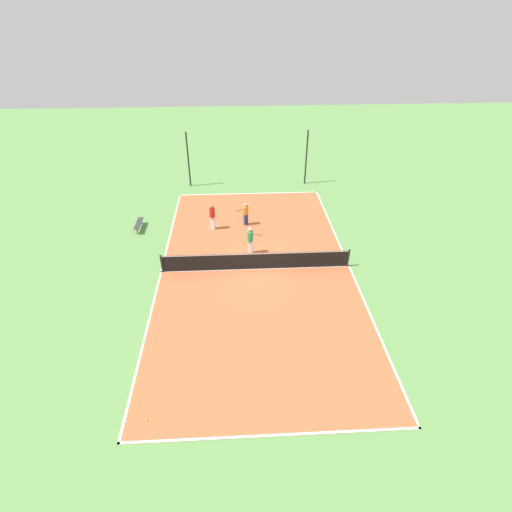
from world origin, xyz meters
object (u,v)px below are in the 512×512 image
(player_center_orange, at_px, (246,213))
(tennis_net, at_px, (256,261))
(tennis_ball_left_sideline, at_px, (263,279))
(tennis_ball_near_net, at_px, (252,196))
(bench, at_px, (139,224))
(tennis_ball_midcourt, at_px, (147,419))
(player_far_green, at_px, (250,238))
(player_coach_red, at_px, (212,215))
(fence_post_back_right, at_px, (306,158))
(fence_post_back_left, at_px, (188,160))
(tennis_ball_far_baseline, at_px, (333,260))

(player_center_orange, bearing_deg, tennis_net, 63.79)
(tennis_ball_left_sideline, height_order, tennis_ball_near_net, same)
(tennis_net, xyz_separation_m, bench, (-7.56, 5.13, -0.20))
(tennis_ball_left_sideline, distance_m, tennis_ball_midcourt, 9.74)
(tennis_ball_left_sideline, bearing_deg, player_far_green, 101.93)
(bench, distance_m, tennis_ball_left_sideline, 10.05)
(player_far_green, bearing_deg, player_coach_red, 148.32)
(player_center_orange, bearing_deg, fence_post_back_right, -157.38)
(tennis_net, distance_m, bench, 9.14)
(tennis_ball_midcourt, bearing_deg, fence_post_back_left, 90.39)
(tennis_ball_midcourt, xyz_separation_m, fence_post_back_left, (-0.15, 21.66, 2.15))
(tennis_net, height_order, player_coach_red, player_coach_red)
(bench, height_order, tennis_ball_far_baseline, bench)
(player_coach_red, xyz_separation_m, fence_post_back_right, (7.35, 7.35, 1.15))
(tennis_ball_left_sideline, relative_size, tennis_ball_near_net, 1.00)
(player_coach_red, xyz_separation_m, fence_post_back_left, (-2.09, 7.35, 1.15))
(tennis_ball_near_net, height_order, fence_post_back_left, fence_post_back_left)
(player_far_green, xyz_separation_m, tennis_ball_midcourt, (-4.32, -11.17, -1.00))
(bench, height_order, player_far_green, player_far_green)
(bench, bearing_deg, tennis_ball_far_baseline, -110.38)
(player_far_green, bearing_deg, tennis_ball_near_net, 107.85)
(tennis_ball_near_net, xyz_separation_m, fence_post_back_left, (-4.95, 2.37, 2.15))
(player_center_orange, relative_size, tennis_ball_near_net, 23.42)
(bench, distance_m, fence_post_back_left, 7.82)
(tennis_net, xyz_separation_m, player_far_green, (-0.25, 1.68, 0.47))
(tennis_ball_far_baseline, relative_size, fence_post_back_right, 0.02)
(player_coach_red, relative_size, tennis_ball_near_net, 26.50)
(tennis_ball_near_net, bearing_deg, player_center_orange, -98.07)
(tennis_net, relative_size, player_center_orange, 6.72)
(tennis_net, relative_size, tennis_ball_midcourt, 157.49)
(tennis_ball_left_sideline, relative_size, fence_post_back_right, 0.02)
(player_center_orange, relative_size, player_far_green, 0.89)
(tennis_ball_far_baseline, bearing_deg, bench, 159.62)
(bench, bearing_deg, tennis_ball_midcourt, -168.43)
(bench, xyz_separation_m, fence_post_back_left, (2.84, 7.05, 1.82))
(tennis_net, bearing_deg, fence_post_back_left, 111.19)
(player_center_orange, height_order, tennis_ball_far_baseline, player_center_orange)
(tennis_ball_left_sideline, bearing_deg, player_center_orange, 96.67)
(tennis_ball_left_sideline, xyz_separation_m, fence_post_back_left, (-5.05, 13.25, 2.15))
(bench, xyz_separation_m, player_far_green, (7.32, -3.45, 0.67))
(tennis_net, bearing_deg, player_far_green, 98.36)
(tennis_ball_near_net, xyz_separation_m, fence_post_back_right, (4.49, 2.37, 2.15))
(tennis_ball_near_net, relative_size, fence_post_back_right, 0.02)
(player_far_green, height_order, tennis_ball_midcourt, player_far_green)
(tennis_ball_left_sideline, height_order, fence_post_back_left, fence_post_back_left)
(player_far_green, xyz_separation_m, fence_post_back_right, (4.97, 10.50, 1.15))
(tennis_net, xyz_separation_m, tennis_ball_midcourt, (-4.57, -9.49, -0.53))
(tennis_net, distance_m, player_coach_red, 5.51)
(player_coach_red, distance_m, tennis_ball_near_net, 5.83)
(tennis_ball_midcourt, bearing_deg, player_far_green, 68.83)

